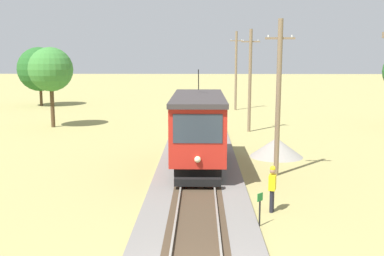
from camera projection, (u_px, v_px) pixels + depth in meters
The scene contains 9 objects.
red_tram at pixel (198, 127), 23.48m from camera, with size 2.60×8.54×4.79m.
utility_pole_near_tram at pixel (278, 97), 21.97m from camera, with size 1.40×0.36×7.52m.
utility_pole_mid at pixel (250, 80), 34.74m from camera, with size 1.40×0.46×7.74m.
utility_pole_far at pixel (236, 70), 48.66m from camera, with size 1.40×0.26×8.27m.
trackside_signal_marker at pixel (260, 208), 15.83m from camera, with size 0.21×0.21×1.18m.
gravel_pile at pixel (276, 147), 26.68m from camera, with size 3.07×3.07×1.10m, color gray.
track_worker at pixel (272, 187), 17.23m from camera, with size 0.34×0.43×1.78m.
tree_right_near at pixel (51, 70), 36.90m from camera, with size 3.54×3.54×6.46m.
tree_left_far at pixel (40, 69), 52.50m from camera, with size 5.00×5.00×6.70m.
Camera 1 is at (0.13, -10.43, 5.87)m, focal length 43.13 mm.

